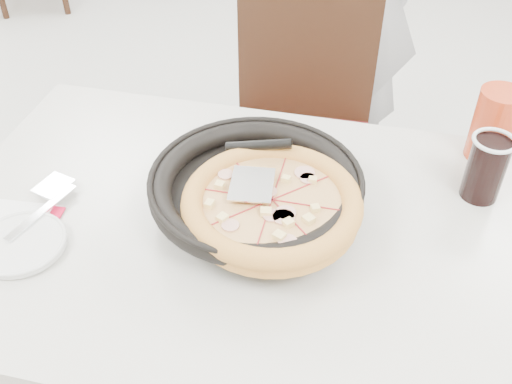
% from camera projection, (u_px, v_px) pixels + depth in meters
% --- Properties ---
extents(floor, '(7.00, 7.00, 0.00)m').
position_uv_depth(floor, '(265.00, 271.00, 2.06)').
color(floor, '#ACACA7').
rests_on(floor, ground).
extents(main_table, '(1.24, 0.87, 0.75)m').
position_uv_depth(main_table, '(247.00, 341.00, 1.39)').
color(main_table, beige).
rests_on(main_table, floor).
extents(chair_far, '(0.44, 0.44, 0.95)m').
position_uv_depth(chair_far, '(296.00, 146.00, 1.80)').
color(chair_far, black).
rests_on(chair_far, floor).
extents(trivet, '(0.12, 0.12, 0.04)m').
position_uv_depth(trivet, '(277.00, 227.00, 1.11)').
color(trivet, black).
rests_on(trivet, main_table).
extents(pizza_pan, '(0.37, 0.37, 0.01)m').
position_uv_depth(pizza_pan, '(256.00, 195.00, 1.15)').
color(pizza_pan, black).
rests_on(pizza_pan, trivet).
extents(pizza, '(0.34, 0.34, 0.02)m').
position_uv_depth(pizza, '(272.00, 209.00, 1.09)').
color(pizza, '#CD9247').
rests_on(pizza, pizza_pan).
extents(pizza_server, '(0.09, 0.11, 0.00)m').
position_uv_depth(pizza_server, '(252.00, 184.00, 1.09)').
color(pizza_server, white).
rests_on(pizza_server, pizza).
extents(napkin, '(0.17, 0.17, 0.00)m').
position_uv_depth(napkin, '(8.00, 229.00, 1.13)').
color(napkin, white).
rests_on(napkin, main_table).
extents(side_plate, '(0.17, 0.17, 0.01)m').
position_uv_depth(side_plate, '(21.00, 244.00, 1.09)').
color(side_plate, silver).
rests_on(side_plate, napkin).
extents(fork, '(0.06, 0.18, 0.00)m').
position_uv_depth(fork, '(42.00, 212.00, 1.15)').
color(fork, white).
rests_on(fork, side_plate).
extents(cola_glass, '(0.08, 0.08, 0.13)m').
position_uv_depth(cola_glass, '(486.00, 170.00, 1.17)').
color(cola_glass, black).
rests_on(cola_glass, main_table).
extents(red_cup, '(0.10, 0.10, 0.16)m').
position_uv_depth(red_cup, '(495.00, 125.00, 1.26)').
color(red_cup, '#B73416').
rests_on(red_cup, main_table).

